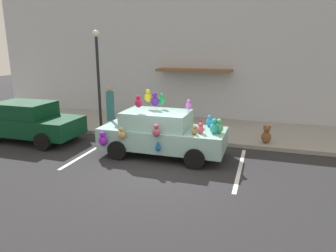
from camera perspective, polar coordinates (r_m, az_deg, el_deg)
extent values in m
plane|color=#262628|center=(9.30, -1.67, -8.51)|extent=(60.00, 60.00, 0.00)
cube|color=gray|center=(13.85, 5.16, -0.46)|extent=(24.00, 4.00, 0.15)
cube|color=#B2B7C1|center=(15.50, 7.20, 12.78)|extent=(24.00, 0.30, 6.40)
cube|color=brown|center=(15.09, 4.88, 10.32)|extent=(3.60, 1.10, 0.12)
cube|color=silver|center=(9.79, 13.25, -7.68)|extent=(0.12, 3.60, 0.01)
cube|color=silver|center=(11.37, -14.26, -4.59)|extent=(0.12, 3.60, 0.01)
cube|color=#85B2A9|center=(10.44, -1.00, -2.15)|extent=(4.22, 1.66, 0.68)
cube|color=#85B2A9|center=(10.35, -2.12, 1.25)|extent=(2.20, 1.47, 0.56)
cylinder|color=black|center=(11.00, 6.89, -3.15)|extent=(0.64, 0.22, 0.64)
cylinder|color=black|center=(9.45, 4.97, -6.09)|extent=(0.64, 0.22, 0.64)
cylinder|color=black|center=(11.73, -5.76, -1.99)|extent=(0.64, 0.22, 0.64)
cylinder|color=black|center=(10.30, -9.42, -4.48)|extent=(0.64, 0.22, 0.64)
ellipsoid|color=#9E3B53|center=(9.44, -2.19, -1.23)|extent=(0.24, 0.20, 0.29)
sphere|color=#9E3B53|center=(9.39, -2.20, -0.07)|extent=(0.15, 0.15, 0.15)
ellipsoid|color=#145699|center=(9.61, -1.87, -4.14)|extent=(0.17, 0.14, 0.20)
sphere|color=#145699|center=(9.56, -1.88, -3.34)|extent=(0.11, 0.11, 0.11)
ellipsoid|color=#3F2DA8|center=(10.73, -8.63, 0.55)|extent=(0.16, 0.13, 0.19)
sphere|color=#3F2DA8|center=(10.70, -8.65, 1.22)|extent=(0.10, 0.10, 0.10)
ellipsoid|color=#4A1D94|center=(10.52, -2.50, 4.57)|extent=(0.27, 0.22, 0.32)
sphere|color=#4A1D94|center=(10.49, -2.51, 5.76)|extent=(0.17, 0.17, 0.17)
ellipsoid|color=#CECD1C|center=(10.67, -3.71, 5.31)|extent=(0.26, 0.21, 0.30)
sphere|color=#CECD1C|center=(10.64, -3.73, 6.42)|extent=(0.16, 0.16, 0.16)
ellipsoid|color=#C459CF|center=(10.26, 3.87, 3.70)|extent=(0.20, 0.17, 0.24)
sphere|color=#C459CF|center=(10.23, 3.89, 4.61)|extent=(0.13, 0.13, 0.13)
ellipsoid|color=#A88046|center=(9.95, -8.60, -1.69)|extent=(0.23, 0.19, 0.28)
sphere|color=#A88046|center=(9.90, -8.64, -0.63)|extent=(0.15, 0.15, 0.15)
ellipsoid|color=#DB4C63|center=(9.69, 6.09, -0.70)|extent=(0.21, 0.17, 0.25)
sphere|color=#DB4C63|center=(9.64, 6.11, 0.28)|extent=(0.13, 0.13, 0.13)
ellipsoid|color=olive|center=(9.54, 4.90, -1.05)|extent=(0.17, 0.14, 0.20)
sphere|color=olive|center=(9.51, 4.92, -0.25)|extent=(0.11, 0.11, 0.11)
ellipsoid|color=purple|center=(10.54, 3.25, 0.60)|extent=(0.21, 0.17, 0.25)
sphere|color=purple|center=(10.50, 3.27, 1.49)|extent=(0.13, 0.13, 0.13)
ellipsoid|color=#4BBD70|center=(9.83, 9.47, -0.39)|extent=(0.27, 0.22, 0.32)
sphere|color=#4BBD70|center=(9.78, 9.53, 0.86)|extent=(0.17, 0.17, 0.17)
ellipsoid|color=#A8161F|center=(10.35, 6.09, 0.13)|extent=(0.16, 0.13, 0.19)
sphere|color=#A8161F|center=(10.32, 6.11, 0.85)|extent=(0.10, 0.10, 0.10)
ellipsoid|color=green|center=(10.63, -1.18, 4.73)|extent=(0.23, 0.19, 0.27)
sphere|color=green|center=(10.60, -1.19, 5.73)|extent=(0.15, 0.15, 0.15)
ellipsoid|color=#2696D8|center=(10.58, 7.73, 0.63)|extent=(0.23, 0.19, 0.28)
sphere|color=#2696D8|center=(10.54, 7.77, 1.64)|extent=(0.15, 0.15, 0.15)
ellipsoid|color=#4184D7|center=(10.33, -6.89, 0.46)|extent=(0.28, 0.23, 0.33)
sphere|color=#4184D7|center=(10.28, -6.93, 1.69)|extent=(0.18, 0.18, 0.18)
ellipsoid|color=teal|center=(9.72, 8.59, -0.46)|extent=(0.28, 0.23, 0.34)
sphere|color=teal|center=(9.67, 8.64, 0.86)|extent=(0.18, 0.18, 0.18)
ellipsoid|color=maroon|center=(10.02, -5.52, 4.23)|extent=(0.24, 0.19, 0.28)
sphere|color=maroon|center=(9.99, -5.54, 5.33)|extent=(0.15, 0.15, 0.15)
ellipsoid|color=purple|center=(10.32, -12.04, -2.77)|extent=(0.28, 0.23, 0.34)
sphere|color=purple|center=(10.25, -12.11, -1.53)|extent=(0.18, 0.18, 0.18)
cube|color=#0A381E|center=(13.30, -24.23, 0.20)|extent=(4.04, 1.75, 0.68)
cube|color=#0A381E|center=(13.31, -25.16, 2.85)|extent=(2.10, 1.54, 0.56)
cylinder|color=black|center=(13.27, -17.54, -0.66)|extent=(0.64, 0.22, 0.64)
cylinder|color=black|center=(11.94, -22.32, -2.74)|extent=(0.64, 0.22, 0.64)
cylinder|color=black|center=(14.83, -25.51, 0.14)|extent=(0.64, 0.22, 0.64)
ellipsoid|color=brown|center=(11.97, 17.81, -2.03)|extent=(0.36, 0.30, 0.45)
sphere|color=brown|center=(11.88, 17.93, -0.55)|extent=(0.25, 0.25, 0.25)
sphere|color=brown|center=(11.86, 17.53, -0.10)|extent=(0.10, 0.10, 0.10)
sphere|color=brown|center=(11.86, 18.39, -0.16)|extent=(0.10, 0.10, 0.10)
cylinder|color=black|center=(13.50, -12.77, 7.58)|extent=(0.12, 0.12, 3.88)
sphere|color=#EAEACC|center=(13.43, -13.29, 16.43)|extent=(0.28, 0.28, 0.28)
cylinder|color=teal|center=(15.09, -10.70, 3.66)|extent=(0.37, 0.37, 1.43)
sphere|color=tan|center=(14.97, -10.85, 6.74)|extent=(0.21, 0.21, 0.21)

